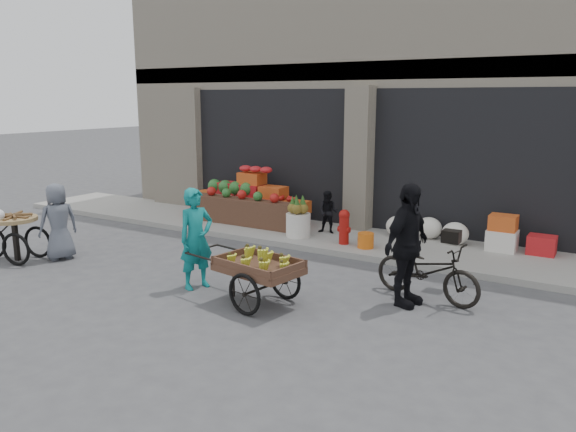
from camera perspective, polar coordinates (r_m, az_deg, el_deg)
The scene contains 15 objects.
ground at distance 8.76m, azimuth -6.75°, elevation -8.36°, with size 80.00×80.00×0.00m, color #424244.
sidewalk at distance 12.08m, azimuth 5.32°, elevation -2.31°, with size 18.00×2.20×0.12m, color gray.
building at distance 15.35m, azimuth 12.24°, elevation 12.98°, with size 14.00×6.45×7.00m.
fruit_display at distance 13.42m, azimuth -3.65°, elevation 1.83°, with size 3.10×1.12×1.24m.
pineapple_bin at distance 11.92m, azimuth 1.05°, elevation -0.92°, with size 0.52×0.52×0.50m, color silver.
fire_hydrant at distance 11.35m, azimuth 5.72°, elevation -0.96°, with size 0.22×0.22×0.71m.
orange_bucket at distance 11.16m, azimuth 7.90°, elevation -2.47°, with size 0.32×0.32×0.30m, color orange.
right_bay_goods at distance 11.71m, azimuth 18.24°, elevation -1.59°, with size 3.35×0.60×0.70m.
seated_person at distance 12.20m, azimuth 4.10°, elevation 0.38°, with size 0.45×0.35×0.93m, color black.
banana_cart at distance 8.31m, azimuth -3.23°, elevation -4.81°, with size 2.19×1.16×0.87m.
vendor_woman at distance 9.09m, azimuth -9.31°, elevation -2.28°, with size 0.60×0.39×1.63m, color #107C7D.
tricycle_cart at distance 11.72m, azimuth -26.02°, elevation -1.41°, with size 1.46×1.02×0.95m.
vendor_grey at distance 11.44m, azimuth -22.31°, elevation -0.53°, with size 0.71×0.47×1.46m, color slate.
bicycle at distance 8.81m, azimuth 13.97°, elevation -5.42°, with size 0.60×1.72×0.90m, color black.
cyclist at distance 8.38m, azimuth 12.00°, elevation -2.91°, with size 1.08×0.45×1.83m, color black.
Camera 1 is at (5.12, -6.43, 3.03)m, focal length 35.00 mm.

